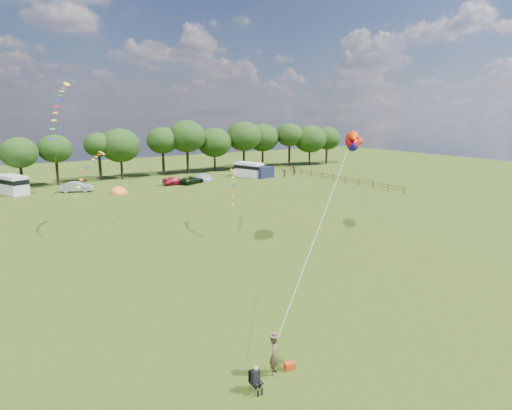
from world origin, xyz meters
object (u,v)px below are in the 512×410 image
campervan_d (249,169)px  fish_kite (353,141)px  car_b (77,187)px  tent_greyblue (203,181)px  campervan_b (12,184)px  tent_orange (119,193)px  camp_chair (255,376)px  car_c (176,181)px  car_d (192,180)px  kite_flyer (275,355)px  walker_a (294,171)px  walker_b (284,174)px

campervan_d → fish_kite: bearing=144.1°
car_b → tent_greyblue: 20.65m
campervan_b → tent_orange: bearing=-143.8°
tent_orange → camp_chair: 49.90m
car_c → campervan_b: size_ratio=0.70×
car_d → tent_greyblue: size_ratio=1.21×
tent_greyblue → kite_flyer: (-21.81, -52.87, 0.92)m
car_c → car_d: bearing=-107.5°
tent_greyblue → campervan_b: bearing=172.2°
kite_flyer → walker_a: size_ratio=1.19×
car_d → tent_orange: car_d is taller
campervan_b → walker_b: (42.72, -8.96, -0.74)m
campervan_d → fish_kite: (-12.14, -38.03, 7.71)m
kite_flyer → fish_kite: fish_kite is taller
car_d → car_b: bearing=59.7°
car_d → fish_kite: (0.00, -36.68, 8.51)m
campervan_b → campervan_d: size_ratio=1.03×
campervan_d → walker_b: bearing=-153.8°
car_b → campervan_b: bearing=89.7°
car_b → fish_kite: size_ratio=1.12×
walker_a → walker_b: 4.88m
car_d → campervan_b: bearing=54.8°
fish_kite → car_d: bearing=42.9°
tent_orange → tent_greyblue: 16.25m
car_b → car_c: size_ratio=1.01×
tent_orange → tent_greyblue: bearing=14.7°
walker_b → car_d: bearing=-46.4°
kite_flyer → walker_b: kite_flyer is taller
campervan_b → fish_kite: (25.97, -42.28, 7.67)m
car_c → car_b: bearing=79.4°
car_c → tent_greyblue: 5.65m
car_b → walker_a: 38.73m
campervan_b → campervan_d: campervan_b is taller
campervan_b → walker_b: campervan_b is taller
kite_flyer → walker_b: size_ratio=1.29×
car_d → fish_kite: size_ratio=1.19×
campervan_b → tent_orange: campervan_b is taller
campervan_d → camp_chair: size_ratio=4.90×
fish_kite → tent_orange: bearing=63.4°
campervan_d → kite_flyer: 61.04m
kite_flyer → camp_chair: size_ratio=1.56×
car_d → campervan_d: bearing=-106.7°
car_b → fish_kite: (17.72, -38.96, 8.38)m
camp_chair → fish_kite: fish_kite is taller
campervan_d → walker_b: 6.63m
campervan_d → tent_greyblue: bearing=69.8°
campervan_b → car_c: bearing=-124.2°
car_c → walker_b: (19.36, -3.97, 0.09)m
campervan_d → walker_a: size_ratio=3.72×
kite_flyer → walker_b: 59.68m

